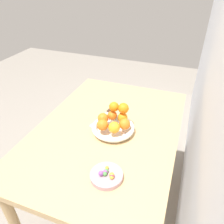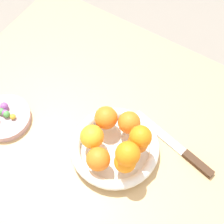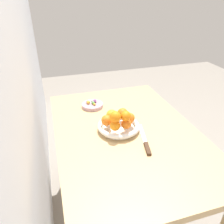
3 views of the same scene
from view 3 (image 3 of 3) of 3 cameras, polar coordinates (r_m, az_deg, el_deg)
ground_plane at (r=1.73m, az=2.85°, el=-25.36°), size 6.00×6.00×0.00m
wall_back at (r=0.95m, az=-26.38°, el=16.53°), size 4.00×0.05×2.50m
dining_table at (r=1.26m, az=3.60°, el=-8.09°), size 1.10×0.76×0.74m
fruit_bowl at (r=1.19m, az=1.73°, el=-3.82°), size 0.23×0.23×0.04m
candy_dish at (r=1.43m, az=-5.11°, el=1.79°), size 0.14×0.14×0.02m
orange_0 at (r=1.22m, az=2.63°, el=-0.38°), size 0.06×0.06×0.06m
orange_1 at (r=1.20m, az=-0.07°, el=-0.79°), size 0.06×0.06×0.06m
orange_2 at (r=1.16m, az=-1.39°, el=-2.21°), size 0.06×0.06×0.06m
orange_3 at (r=1.12m, az=0.82°, el=-3.58°), size 0.05×0.05×0.05m
orange_4 at (r=1.13m, az=3.74°, el=-3.14°), size 0.05×0.05×0.05m
orange_5 at (r=1.18m, az=4.60°, el=-1.58°), size 0.06×0.06×0.06m
orange_6 at (r=1.10m, az=3.60°, el=-1.07°), size 0.05×0.05×0.05m
orange_7 at (r=1.08m, az=0.88°, el=-1.27°), size 0.06×0.06×0.06m
candy_ball_0 at (r=1.42m, az=-4.92°, el=2.50°), size 0.02×0.02×0.02m
candy_ball_1 at (r=1.44m, az=-4.52°, el=2.89°), size 0.02×0.02×0.02m
candy_ball_2 at (r=1.42m, az=-4.92°, el=2.40°), size 0.02×0.02×0.02m
candy_ball_3 at (r=1.43m, az=-6.33°, el=2.57°), size 0.02×0.02×0.02m
candy_ball_4 at (r=1.43m, az=-5.08°, el=2.68°), size 0.02×0.02×0.02m
candy_ball_5 at (r=1.43m, az=-6.21°, el=2.53°), size 0.02×0.02×0.02m
candy_ball_6 at (r=1.43m, az=-6.38°, el=2.59°), size 0.02×0.02×0.02m
candy_ball_7 at (r=1.40m, az=-4.60°, el=2.02°), size 0.02×0.02×0.02m
knife at (r=1.13m, az=8.59°, el=-7.53°), size 0.26×0.08×0.01m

